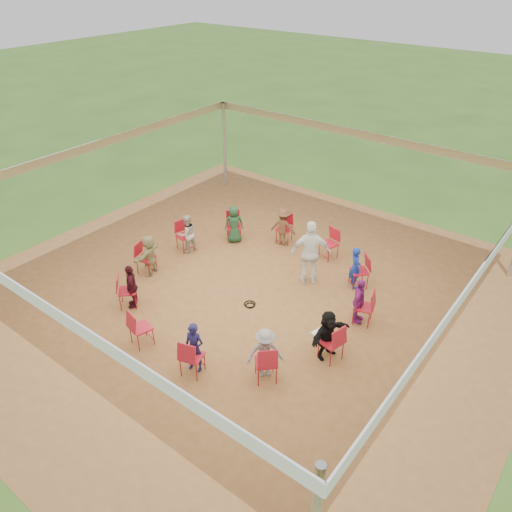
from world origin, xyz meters
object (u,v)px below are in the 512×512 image
Objects in this scene: chair_1 at (363,307)px; person_seated_1 at (359,301)px; laptop at (322,331)px; chair_11 at (266,362)px; chair_6 at (185,236)px; person_seated_0 at (328,334)px; standing_person at (311,253)px; chair_8 at (127,291)px; person_seated_6 at (149,255)px; chair_7 at (146,258)px; person_seated_5 at (187,234)px; person_seated_7 at (132,286)px; chair_0 at (331,342)px; person_seated_3 at (283,227)px; person_seated_8 at (194,348)px; person_seated_2 at (355,267)px; chair_5 at (234,226)px; chair_3 at (329,244)px; chair_4 at (284,229)px; chair_9 at (141,328)px; person_seated_9 at (265,353)px; chair_10 at (192,356)px; person_seated_4 at (234,224)px; chair_2 at (359,271)px; cable_coil at (250,305)px.

person_seated_1 is (-0.12, -0.03, 0.13)m from chair_1.
chair_11 is at bearing 175.68° from laptop.
chair_6 is 0.78× the size of person_seated_0.
standing_person is at bearing 51.79° from laptop.
person_seated_6 is at bearing 160.50° from chair_8.
chair_7 is 0.78× the size of person_seated_5.
person_seated_7 is 4.50m from standing_person.
chair_0 is 4.92m from person_seated_7.
person_seated_3 is (1.23, 4.77, 0.13)m from chair_8.
person_seated_2 is at bearing 60.00° from person_seated_8.
person_seated_3 reaches higher than chair_5.
chair_3 is at bearing 42.11° from laptop.
chair_6 is 0.78× the size of person_seated_5.
chair_4 is at bearing 136.21° from person_seated_6.
chair_4 is 0.51× the size of standing_person.
chair_0 is 2.85m from person_seated_2.
chair_9 is 2.85m from person_seated_6.
person_seated_9 is at bearing 60.00° from person_seated_6.
chair_0 and chair_3 have the same top height.
person_seated_7 is (-2.61, -4.83, 0.13)m from chair_3.
chair_11 is at bearing 120.00° from chair_3.
laptop is at bearing 35.00° from chair_10.
person_seated_4 is (-4.71, 2.58, 0.00)m from person_seated_0.
standing_person is at bearing 71.64° from person_seated_2.
chair_10 is at bearing 90.00° from chair_4.
person_seated_5 is at bearing 147.91° from chair_8.
chair_1 is 2.90m from chair_11.
person_seated_0 is (3.39, 2.16, 0.13)m from chair_9.
chair_2 is 0.78× the size of person_seated_7.
standing_person is (2.83, 3.48, 0.31)m from person_seated_7.
chair_6 is at bearing 45.00° from chair_3.
chair_9 is at bearing 169.50° from person_seated_8.
standing_person reaches higher than chair_2.
chair_2 is 4.02m from person_seated_9.
chair_8 is 4.92m from person_seated_3.
chair_5 is at bearing 135.00° from chair_8.
person_seated_3 is (-0.09, 5.49, 0.13)m from chair_9.
person_seated_5 is at bearing -24.35° from standing_person.
person_seated_5 is (-0.70, 2.76, 0.13)m from chair_8.
person_seated_1 is at bearing 15.00° from person_seated_0.
chair_4 is 4.02m from person_seated_1.
cable_coil is at bearing 86.68° from chair_6.
chair_10 is 0.78× the size of person_seated_5.
cable_coil is at bearing 98.15° from chair_2.
standing_person is at bearing 128.35° from person_seated_3.
chair_3 is 5.03m from chair_11.
chair_10 is (0.13, -5.61, 0.00)m from chair_3.
chair_1 is at bearing 23.69° from cable_coil.
person_seated_0 and person_seated_1 have the same top height.
person_seated_4 is (-4.02, -0.18, 0.13)m from chair_2.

